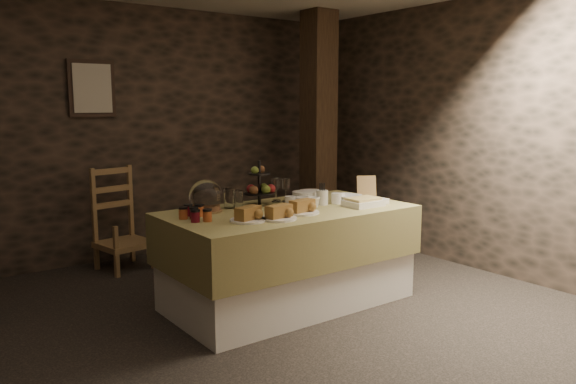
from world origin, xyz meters
TOP-DOWN VIEW (x-y plane):
  - ground_plane at (0.00, 0.00)m, footprint 5.50×5.00m
  - room_shell at (0.00, 0.00)m, footprint 5.52×5.02m
  - buffet_table at (0.69, 0.38)m, footprint 1.96×1.04m
  - chair at (-0.03, 2.16)m, footprint 0.54×0.52m
  - timber_column at (2.08, 1.70)m, footprint 0.30×0.30m
  - framed_picture at (-0.15, 2.47)m, footprint 0.45×0.04m
  - plate_stack_a at (0.95, 0.51)m, footprint 0.19×0.19m
  - plate_stack_b at (1.10, 0.60)m, footprint 0.20×0.20m
  - cutlery_holder at (1.03, 0.37)m, footprint 0.10×0.10m
  - cup_a at (0.81, 0.34)m, footprint 0.13×0.13m
  - cup_b at (0.88, 0.30)m, footprint 0.11×0.11m
  - mug_c at (0.73, 0.41)m, footprint 0.09×0.09m
  - mug_d at (1.16, 0.34)m, footprint 0.08×0.08m
  - bowl at (1.32, 0.38)m, footprint 0.27×0.27m
  - cake_dome at (0.11, 0.68)m, footprint 0.26×0.26m
  - fruit_stand at (0.62, 0.67)m, footprint 0.26×0.26m
  - bread_platter_left at (0.18, 0.17)m, footprint 0.26×0.26m
  - bread_platter_center at (0.40, 0.10)m, footprint 0.26×0.26m
  - bread_platter_right at (0.67, 0.17)m, footprint 0.26×0.26m
  - jam_jars at (-0.09, 0.47)m, footprint 0.20×0.32m
  - tart_dish at (1.26, 0.12)m, footprint 0.30×0.22m
  - square_dish at (1.43, 0.13)m, footprint 0.14×0.14m
  - menu_frame at (1.56, 0.39)m, footprint 0.18×0.15m
  - storage_jar_a at (0.34, 0.70)m, footprint 0.10×0.10m
  - storage_jar_b at (0.40, 0.67)m, footprint 0.09×0.09m

SIDE VIEW (x-z plane):
  - ground_plane at x=0.00m, z-range -0.01..0.01m
  - chair at x=-0.03m, z-range 0.05..0.83m
  - buffet_table at x=0.69m, z-range 0.06..0.83m
  - square_dish at x=1.43m, z-range 0.78..0.82m
  - bowl at x=1.32m, z-range 0.78..0.83m
  - tart_dish at x=1.26m, z-range 0.77..0.84m
  - jam_jars at x=-0.09m, z-range 0.78..0.85m
  - bread_platter_left at x=0.18m, z-range 0.76..0.87m
  - bread_platter_center at x=0.40m, z-range 0.76..0.87m
  - bread_platter_right at x=0.67m, z-range 0.76..0.87m
  - plate_stack_b at x=1.10m, z-range 0.78..0.86m
  - cup_b at x=0.88m, z-range 0.78..0.87m
  - mug_d at x=1.16m, z-range 0.78..0.87m
  - cup_a at x=0.81m, z-range 0.78..0.87m
  - mug_c at x=0.73m, z-range 0.78..0.87m
  - plate_stack_a at x=0.95m, z-range 0.78..0.88m
  - cutlery_holder at x=1.03m, z-range 0.78..0.90m
  - storage_jar_b at x=0.40m, z-range 0.78..0.92m
  - storage_jar_a at x=0.34m, z-range 0.78..0.94m
  - menu_frame at x=1.56m, z-range 0.76..0.97m
  - cake_dome at x=0.11m, z-range 0.75..1.01m
  - fruit_stand at x=0.62m, z-range 0.73..1.10m
  - timber_column at x=2.08m, z-range 0.00..2.60m
  - room_shell at x=0.00m, z-range 0.26..2.86m
  - framed_picture at x=-0.15m, z-range 1.47..2.02m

